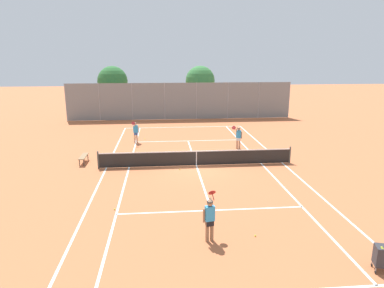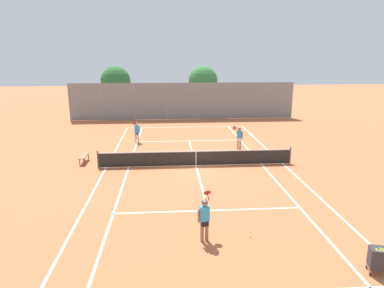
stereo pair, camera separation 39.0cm
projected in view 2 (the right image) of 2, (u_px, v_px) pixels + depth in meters
name	position (u px, v px, depth m)	size (l,w,h in m)	color
ground_plane	(196.00, 166.00, 21.21)	(120.00, 120.00, 0.00)	#BC663D
court_line_markings	(196.00, 165.00, 21.21)	(11.10, 23.90, 0.01)	white
tennis_net	(196.00, 158.00, 21.08)	(12.00, 0.10, 1.07)	#474C47
ball_cart	(379.00, 258.00, 10.57)	(0.73, 0.63, 0.96)	#2D2D33
player_near_side	(204.00, 218.00, 12.35)	(0.57, 0.81, 1.77)	#936B4C
player_far_left	(137.00, 131.00, 26.68)	(0.52, 0.85, 1.77)	#D8A884
player_far_right	(239.00, 137.00, 24.76)	(0.86, 0.68, 1.77)	tan
loose_tennis_ball_0	(179.00, 169.00, 20.41)	(0.07, 0.07, 0.07)	#D1DB33
loose_tennis_ball_1	(251.00, 236.00, 12.82)	(0.07, 0.07, 0.07)	#D1DB33
loose_tennis_ball_2	(173.00, 161.00, 22.03)	(0.07, 0.07, 0.07)	#D1DB33
loose_tennis_ball_3	(112.00, 209.00, 15.14)	(0.07, 0.07, 0.07)	#D1DB33
loose_tennis_ball_4	(146.00, 139.00, 28.02)	(0.07, 0.07, 0.07)	#D1DB33
courtside_bench	(84.00, 156.00, 21.76)	(0.36, 1.50, 0.47)	olive
back_fence	(183.00, 101.00, 36.31)	(23.82, 0.08, 3.90)	gray
tree_behind_left	(116.00, 82.00, 38.56)	(3.35, 3.35, 5.54)	brown
tree_behind_right	(202.00, 81.00, 39.36)	(3.35, 3.35, 5.54)	brown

